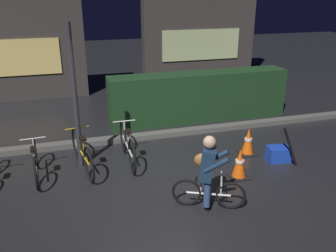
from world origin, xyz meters
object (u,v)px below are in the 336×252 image
object	(u,v)px
parked_bike_center_right	(127,145)
traffic_cone_far	(248,142)
traffic_cone_near	(240,164)
closed_umbrella	(290,147)
blue_crate	(278,154)
street_post	(75,99)
cyclist	(208,172)
parked_bike_left_mid	(36,162)
parked_bike_center_left	(82,153)

from	to	relation	value
parked_bike_center_right	traffic_cone_far	world-z (taller)	parked_bike_center_right
traffic_cone_near	closed_umbrella	xyz separation A→B (m)	(1.17, 0.15, 0.13)
traffic_cone_far	blue_crate	size ratio (longest dim) A/B	1.35
parked_bike_center_right	closed_umbrella	xyz separation A→B (m)	(3.05, -1.09, 0.05)
street_post	cyclist	size ratio (longest dim) A/B	2.24
traffic_cone_near	traffic_cone_far	world-z (taller)	traffic_cone_far
cyclist	street_post	bearing A→B (deg)	157.50
parked_bike_left_mid	traffic_cone_near	distance (m)	3.79
parked_bike_center_left	blue_crate	xyz separation A→B (m)	(3.87, -0.74, -0.21)
parked_bike_center_right	traffic_cone_near	world-z (taller)	parked_bike_center_right
blue_crate	parked_bike_center_right	bearing A→B (deg)	164.25
street_post	parked_bike_left_mid	world-z (taller)	street_post
traffic_cone_near	traffic_cone_far	bearing A→B (deg)	53.33
street_post	traffic_cone_far	xyz separation A→B (m)	(3.45, -0.44, -1.11)
traffic_cone_far	cyclist	bearing A→B (deg)	-135.24
parked_bike_center_left	traffic_cone_near	xyz separation A→B (m)	(2.78, -1.14, -0.08)
traffic_cone_near	blue_crate	bearing A→B (deg)	20.14
street_post	closed_umbrella	xyz separation A→B (m)	(3.98, -1.15, -0.99)
street_post	traffic_cone_near	world-z (taller)	street_post
blue_crate	cyclist	size ratio (longest dim) A/B	0.35
closed_umbrella	traffic_cone_far	bearing A→B (deg)	-34.94
traffic_cone_near	parked_bike_center_left	bearing A→B (deg)	157.70
parked_bike_center_left	blue_crate	size ratio (longest dim) A/B	3.83
parked_bike_left_mid	parked_bike_center_left	world-z (taller)	parked_bike_center_left
parked_bike_center_right	cyclist	xyz separation A→B (m)	(0.94, -1.95, 0.27)
blue_crate	closed_umbrella	world-z (taller)	closed_umbrella
parked_bike_left_mid	parked_bike_center_right	distance (m)	1.76
parked_bike_center_right	parked_bike_left_mid	bearing A→B (deg)	95.49
blue_crate	parked_bike_center_left	bearing A→B (deg)	169.18
street_post	traffic_cone_near	bearing A→B (deg)	-24.82
parked_bike_left_mid	parked_bike_center_right	xyz separation A→B (m)	(1.75, 0.16, 0.04)
traffic_cone_near	closed_umbrella	size ratio (longest dim) A/B	0.68
parked_bike_center_right	blue_crate	bearing A→B (deg)	-105.51
parked_bike_left_mid	traffic_cone_near	xyz separation A→B (m)	(3.63, -1.08, -0.04)
traffic_cone_near	closed_umbrella	bearing A→B (deg)	7.31
blue_crate	parked_bike_left_mid	bearing A→B (deg)	171.85
street_post	parked_bike_center_right	xyz separation A→B (m)	(0.93, -0.06, -1.04)
closed_umbrella	street_post	bearing A→B (deg)	2.33
traffic_cone_near	blue_crate	world-z (taller)	traffic_cone_near
parked_bike_left_mid	parked_bike_center_left	bearing A→B (deg)	-89.72
parked_bike_left_mid	closed_umbrella	xyz separation A→B (m)	(4.80, -0.93, 0.09)
street_post	traffic_cone_far	size ratio (longest dim) A/B	4.70
street_post	closed_umbrella	size ratio (longest dim) A/B	3.28
parked_bike_center_left	traffic_cone_near	distance (m)	3.01
cyclist	closed_umbrella	xyz separation A→B (m)	(2.11, 0.86, -0.22)
blue_crate	cyclist	world-z (taller)	cyclist
closed_umbrella	parked_bike_left_mid	bearing A→B (deg)	7.52
blue_crate	traffic_cone_far	bearing A→B (deg)	134.27
parked_bike_center_left	cyclist	distance (m)	2.62
blue_crate	closed_umbrella	bearing A→B (deg)	-72.48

